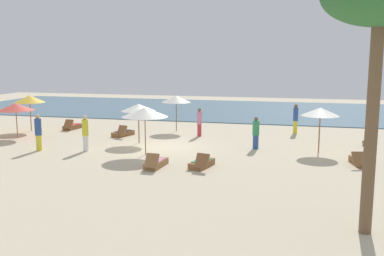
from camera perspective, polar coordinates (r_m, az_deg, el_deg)
The scene contains 20 objects.
ground_plane at distance 23.63m, azimuth -3.67°, elevation -2.43°, with size 60.00×60.00×0.00m, color beige.
ocean_water at distance 39.96m, azimuth 3.71°, elevation 2.40°, with size 48.00×16.00×0.06m, color #476B7F.
umbrella_0 at distance 22.74m, azimuth 16.26°, elevation 2.03°, with size 1.86×1.86×2.27m.
umbrella_1 at distance 30.21m, azimuth -20.26°, elevation 3.54°, with size 1.94×1.94×2.31m.
umbrella_2 at distance 27.83m, azimuth -21.84°, elevation 2.55°, with size 2.13×2.13×2.07m.
umbrella_3 at distance 24.51m, azimuth -6.94°, elevation 2.64°, with size 1.91×1.91×2.19m.
umbrella_4 at distance 21.41m, azimuth -6.11°, elevation 2.05°, with size 2.26×2.26×2.34m.
umbrella_5 at distance 28.23m, azimuth -2.06°, elevation 3.77°, with size 1.87×1.87×2.30m.
lounger_0 at distance 19.30m, azimuth -4.72°, elevation -4.56°, with size 0.70×1.68×0.74m.
lounger_1 at distance 21.01m, azimuth 20.97°, elevation -4.04°, with size 0.95×1.77×0.70m.
lounger_2 at distance 30.31m, azimuth -15.20°, elevation 0.19°, with size 0.76×1.72×0.72m.
lounger_3 at distance 27.03m, azimuth -8.92°, elevation -0.66°, with size 1.06×1.74×0.74m.
lounger_4 at distance 19.21m, azimuth 1.27°, elevation -4.59°, with size 0.95×1.73×0.74m.
person_0 at distance 26.54m, azimuth 0.96°, elevation 0.80°, with size 0.41×0.41×1.71m.
person_2 at distance 23.79m, azimuth -19.26°, elevation -0.53°, with size 0.47×0.47×1.86m.
person_3 at distance 22.97m, azimuth -13.63°, elevation -0.63°, with size 0.36×0.36×1.84m.
person_4 at distance 23.15m, azimuth 8.26°, elevation -0.63°, with size 0.41×0.41×1.69m.
person_5 at distance 28.22m, azimuth 13.25°, elevation 1.21°, with size 0.32×0.32×1.85m.
palm_0 at distance 12.49m, azimuth 23.15°, elevation 14.99°, with size 2.98×2.98×7.14m.
dog at distance 25.74m, azimuth 21.65°, elevation -1.70°, with size 0.64×0.70×0.34m.
Camera 1 is at (7.02, -22.06, 4.77)m, focal length 41.24 mm.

